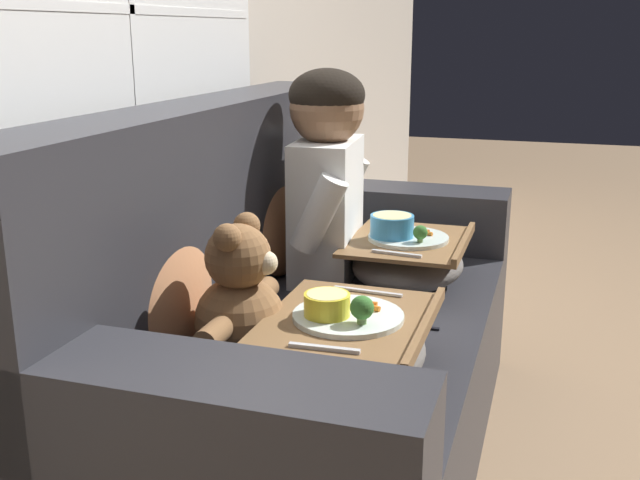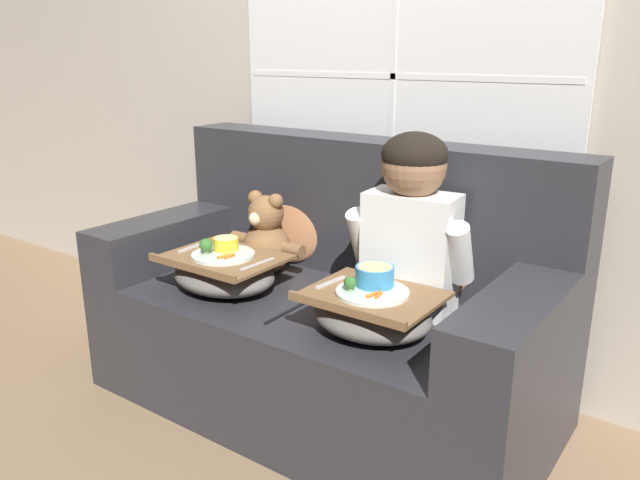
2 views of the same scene
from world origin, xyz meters
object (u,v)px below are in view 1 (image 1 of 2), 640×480
lap_tray_child (407,259)px  couch (293,347)px  throw_pillow_behind_teddy (169,280)px  child_figure (327,166)px  teddy_bear (241,303)px  lap_tray_teddy (348,346)px  throw_pillow_behind_child (273,215)px

lap_tray_child → couch: bearing=143.3°
throw_pillow_behind_teddy → lap_tray_child: bearing=-32.9°
child_figure → teddy_bear: size_ratio=1.72×
lap_tray_child → lap_tray_teddy: size_ratio=0.95×
child_figure → teddy_bear: child_figure is taller
couch → throw_pillow_behind_teddy: bearing=151.2°
teddy_bear → couch: bearing=-0.3°
couch → lap_tray_child: couch is taller
couch → throw_pillow_behind_child: 0.48m
couch → lap_tray_teddy: couch is taller
throw_pillow_behind_teddy → lap_tray_teddy: size_ratio=0.84×
teddy_bear → lap_tray_teddy: bearing=-90.2°
throw_pillow_behind_child → child_figure: 0.24m
couch → teddy_bear: (-0.33, 0.00, 0.25)m
throw_pillow_behind_teddy → child_figure: size_ratio=0.59×
couch → lap_tray_child: (0.33, -0.25, 0.18)m
couch → lap_tray_teddy: bearing=-143.3°
couch → child_figure: child_figure is taller
lap_tray_teddy → teddy_bear: bearing=89.8°
couch → lap_tray_child: bearing=-36.7°
lap_tray_child → throw_pillow_behind_teddy: bearing=147.1°
child_figure → lap_tray_child: 0.37m
throw_pillow_behind_child → teddy_bear: (-0.67, -0.18, -0.04)m
throw_pillow_behind_teddy → child_figure: bearing=-14.9°
child_figure → lap_tray_teddy: size_ratio=1.43×
child_figure → lap_tray_teddy: (-0.67, -0.26, -0.27)m
couch → lap_tray_teddy: 0.45m
throw_pillow_behind_child → teddy_bear: 0.69m
child_figure → lap_tray_child: (-0.00, -0.25, -0.27)m
throw_pillow_behind_teddy → teddy_bear: 0.19m
throw_pillow_behind_teddy → lap_tray_child: 0.80m
teddy_bear → lap_tray_child: bearing=-20.6°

